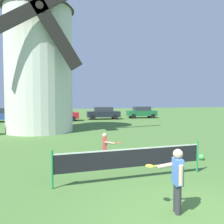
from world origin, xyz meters
TOP-DOWN VIEW (x-y plane):
  - ground_plane at (0.00, 0.00)m, footprint 120.00×120.00m
  - windmill at (-2.58, 15.06)m, footprint 8.28×5.82m
  - tennis_net at (-0.16, 2.48)m, footprint 4.93×0.06m
  - player_near at (-0.10, 0.16)m, footprint 0.76×0.70m
  - player_far at (-0.48, 4.30)m, footprint 0.71×0.60m
  - stray_ball at (3.53, 3.79)m, footprint 0.24×0.24m
  - parked_car_blue at (-5.85, 24.68)m, footprint 4.22×2.40m
  - parked_car_red at (-0.01, 24.01)m, footprint 4.48×2.46m
  - parked_car_black at (5.43, 24.72)m, footprint 4.37×2.38m
  - parked_car_green at (10.99, 25.05)m, footprint 4.16×2.38m

SIDE VIEW (x-z plane):
  - ground_plane at x=0.00m, z-range 0.00..0.00m
  - stray_ball at x=3.53m, z-range 0.00..0.24m
  - tennis_net at x=-0.16m, z-range 0.13..1.23m
  - player_far at x=-0.48m, z-range 0.08..1.32m
  - player_near at x=-0.10m, z-range 0.09..1.52m
  - parked_car_green at x=10.99m, z-range 0.03..1.59m
  - parked_car_blue at x=-5.85m, z-range 0.03..1.59m
  - parked_car_black at x=5.43m, z-range 0.03..1.59m
  - parked_car_red at x=-0.01m, z-range 0.03..1.59m
  - windmill at x=-2.58m, z-range -0.11..12.65m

